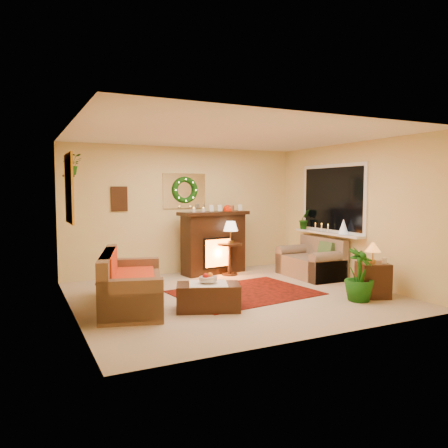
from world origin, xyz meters
name	(u,v)px	position (x,y,z in m)	size (l,w,h in m)	color
floor	(233,295)	(0.00, 0.00, 0.00)	(5.00, 5.00, 0.00)	beige
ceiling	(234,135)	(0.00, 0.00, 2.60)	(5.00, 5.00, 0.00)	white
wall_back	(184,210)	(0.00, 2.25, 1.30)	(5.00, 5.00, 0.00)	#EFD88C
wall_front	(322,227)	(0.00, -2.25, 1.30)	(5.00, 5.00, 0.00)	#EFD88C
wall_left	(71,221)	(-2.50, 0.00, 1.30)	(4.50, 4.50, 0.00)	#EFD88C
wall_right	(353,213)	(2.50, 0.00, 1.30)	(4.50, 4.50, 0.00)	#EFD88C
area_rug	(245,293)	(0.25, 0.06, 0.01)	(2.24, 1.68, 0.01)	maroon
sofa	(132,278)	(-1.66, 0.04, 0.43)	(0.84, 1.91, 0.82)	brown
red_throw	(127,274)	(-1.69, 0.22, 0.46)	(0.80, 1.31, 0.02)	red
fireplace	(214,247)	(0.49, 1.86, 0.55)	(1.32, 0.42, 1.21)	black
poinsettia	(228,210)	(0.83, 1.87, 1.30)	(0.22, 0.22, 0.22)	red
mantel_candle_a	(194,213)	(0.03, 1.80, 1.26)	(0.07, 0.07, 0.20)	white
mantel_candle_b	(203,213)	(0.26, 1.85, 1.26)	(0.06, 0.06, 0.19)	silver
mantel_mirror	(184,191)	(0.00, 2.23, 1.70)	(0.92, 0.02, 0.72)	white
wreath	(185,190)	(0.00, 2.19, 1.72)	(0.55, 0.55, 0.11)	#194719
wall_art	(119,199)	(-1.35, 2.23, 1.55)	(0.32, 0.03, 0.48)	#381E11
gold_mirror	(69,188)	(-2.48, 0.30, 1.75)	(0.03, 0.84, 1.00)	gold
hanging_plant	(72,175)	(-2.34, 1.05, 1.97)	(0.33, 0.28, 0.36)	#194719
loveseat	(310,256)	(2.06, 0.68, 0.42)	(0.77, 1.34, 0.77)	gray
window_frame	(333,199)	(2.48, 0.55, 1.55)	(0.03, 1.86, 1.36)	white
window_glass	(332,199)	(2.47, 0.55, 1.55)	(0.02, 1.70, 1.22)	black
window_sill	(328,233)	(2.38, 0.55, 0.87)	(0.22, 1.86, 0.04)	white
mini_tree	(343,226)	(2.37, 0.10, 1.04)	(0.18, 0.18, 0.27)	white
sill_plant	(304,220)	(2.35, 1.29, 1.08)	(0.30, 0.24, 0.54)	black
side_table_round	(230,259)	(0.70, 1.54, 0.33)	(0.50, 0.50, 0.65)	black
lamp_cream	(231,232)	(0.72, 1.54, 0.88)	(0.29, 0.29, 0.45)	#FFE3BC
end_table_square	(373,280)	(1.98, -1.07, 0.27)	(0.45, 0.45, 0.56)	black
lamp_tiffany	(373,252)	(1.95, -1.09, 0.74)	(0.25, 0.25, 0.37)	yellow
coffee_table	(208,296)	(-0.72, -0.61, 0.21)	(0.90, 0.50, 0.38)	#4C2E1F
fruit_bowl	(208,279)	(-0.71, -0.60, 0.45)	(0.26, 0.26, 0.06)	silver
floor_palm	(359,272)	(1.60, -1.17, 0.45)	(1.37, 1.37, 2.45)	#1D4721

